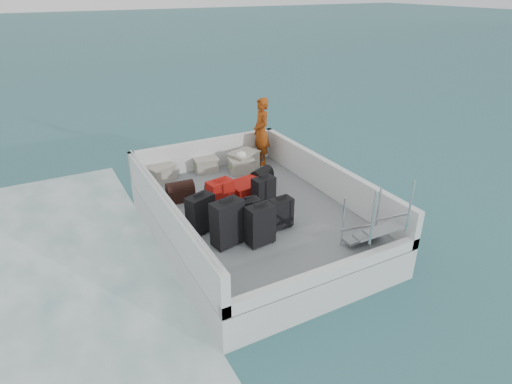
# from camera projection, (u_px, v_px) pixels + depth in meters

# --- Properties ---
(ground) EXTENTS (160.00, 160.00, 0.00)m
(ground) POSITION_uv_depth(u_px,v_px,m) (254.00, 237.00, 8.66)
(ground) COLOR #174951
(ground) RESTS_ON ground
(ferry_hull) EXTENTS (3.60, 5.00, 0.60)m
(ferry_hull) POSITION_uv_depth(u_px,v_px,m) (254.00, 224.00, 8.52)
(ferry_hull) COLOR silver
(ferry_hull) RESTS_ON ground
(deck) EXTENTS (3.30, 4.70, 0.02)m
(deck) POSITION_uv_depth(u_px,v_px,m) (254.00, 210.00, 8.39)
(deck) COLOR slate
(deck) RESTS_ON ferry_hull
(deck_fittings) EXTENTS (3.60, 5.00, 0.90)m
(deck_fittings) POSITION_uv_depth(u_px,v_px,m) (278.00, 196.00, 8.11)
(deck_fittings) COLOR silver
(deck_fittings) RESTS_ON deck
(suitcase_0) EXTENTS (0.58, 0.40, 0.81)m
(suitcase_0) POSITION_uv_depth(u_px,v_px,m) (227.00, 223.00, 7.11)
(suitcase_0) COLOR black
(suitcase_0) RESTS_ON deck
(suitcase_1) EXTENTS (0.54, 0.42, 0.71)m
(suitcase_1) POSITION_uv_depth(u_px,v_px,m) (201.00, 214.00, 7.51)
(suitcase_1) COLOR black
(suitcase_1) RESTS_ON deck
(suitcase_3) EXTENTS (0.49, 0.32, 0.72)m
(suitcase_3) POSITION_uv_depth(u_px,v_px,m) (260.00, 225.00, 7.16)
(suitcase_3) COLOR black
(suitcase_3) RESTS_ON deck
(suitcase_4) EXTENTS (0.40, 0.24, 0.58)m
(suitcase_4) POSITION_uv_depth(u_px,v_px,m) (249.00, 214.00, 7.64)
(suitcase_4) COLOR black
(suitcase_4) RESTS_ON deck
(suitcase_5) EXTENTS (0.53, 0.37, 0.67)m
(suitcase_5) POSITION_uv_depth(u_px,v_px,m) (220.00, 197.00, 8.14)
(suitcase_5) COLOR #9C0D0C
(suitcase_5) RESTS_ON deck
(suitcase_6) EXTENTS (0.43, 0.27, 0.57)m
(suitcase_6) POSITION_uv_depth(u_px,v_px,m) (281.00, 213.00, 7.67)
(suitcase_6) COLOR black
(suitcase_6) RESTS_ON deck
(suitcase_7) EXTENTS (0.48, 0.32, 0.62)m
(suitcase_7) POSITION_uv_depth(u_px,v_px,m) (264.00, 192.00, 8.39)
(suitcase_7) COLOR black
(suitcase_7) RESTS_ON deck
(suitcase_8) EXTENTS (0.93, 0.69, 0.33)m
(suitcase_8) POSITION_uv_depth(u_px,v_px,m) (248.00, 189.00, 8.85)
(suitcase_8) COLOR #9C0D0C
(suitcase_8) RESTS_ON deck
(duffel_0) EXTENTS (0.57, 0.34, 0.32)m
(duffel_0) POSITION_uv_depth(u_px,v_px,m) (181.00, 193.00, 8.69)
(duffel_0) COLOR black
(duffel_0) RESTS_ON deck
(duffel_1) EXTENTS (0.51, 0.47, 0.32)m
(duffel_1) POSITION_uv_depth(u_px,v_px,m) (216.00, 195.00, 8.61)
(duffel_1) COLOR black
(duffel_1) RESTS_ON deck
(duffel_2) EXTENTS (0.58, 0.48, 0.32)m
(duffel_2) POSITION_uv_depth(u_px,v_px,m) (262.00, 179.00, 9.30)
(duffel_2) COLOR black
(duffel_2) RESTS_ON deck
(crate_0) EXTENTS (0.66, 0.56, 0.34)m
(crate_0) POSITION_uv_depth(u_px,v_px,m) (162.00, 174.00, 9.55)
(crate_0) COLOR #A49F8F
(crate_0) RESTS_ON deck
(crate_1) EXTENTS (0.55, 0.41, 0.31)m
(crate_1) POSITION_uv_depth(u_px,v_px,m) (206.00, 165.00, 10.01)
(crate_1) COLOR #A49F8F
(crate_1) RESTS_ON deck
(crate_2) EXTENTS (0.57, 0.43, 0.32)m
(crate_2) POSITION_uv_depth(u_px,v_px,m) (242.00, 166.00, 9.95)
(crate_2) COLOR #A49F8F
(crate_2) RESTS_ON deck
(crate_3) EXTENTS (0.76, 0.64, 0.39)m
(crate_3) POSITION_uv_depth(u_px,v_px,m) (244.00, 161.00, 10.16)
(crate_3) COLOR #A49F8F
(crate_3) RESTS_ON deck
(yellow_bag) EXTENTS (0.28, 0.26, 0.22)m
(yellow_bag) POSITION_uv_depth(u_px,v_px,m) (254.00, 158.00, 10.57)
(yellow_bag) COLOR gold
(yellow_bag) RESTS_ON deck
(white_bag) EXTENTS (0.24, 0.24, 0.18)m
(white_bag) POSITION_uv_depth(u_px,v_px,m) (241.00, 156.00, 9.84)
(white_bag) COLOR white
(white_bag) RESTS_ON crate_2
(passenger) EXTENTS (0.47, 0.65, 1.62)m
(passenger) POSITION_uv_depth(u_px,v_px,m) (261.00, 132.00, 10.20)
(passenger) COLOR #C74F12
(passenger) RESTS_ON deck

